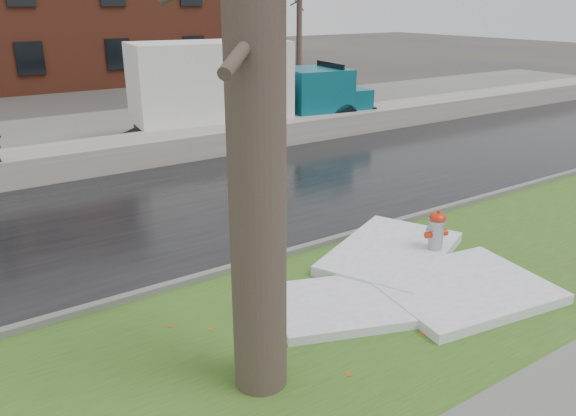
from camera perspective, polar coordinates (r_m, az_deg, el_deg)
ground at (r=9.76m, az=4.52°, el=-6.68°), size 120.00×120.00×0.00m
verge at (r=8.93m, az=9.54°, el=-9.52°), size 60.00×4.50×0.04m
road at (r=13.29m, az=-7.52°, el=0.73°), size 60.00×7.00×0.03m
parking_lot at (r=20.99m, az=-18.08°, el=7.13°), size 60.00×9.00×0.03m
curb at (r=10.45m, az=1.14°, el=-4.30°), size 60.00×0.15×0.14m
snowbank at (r=16.91m, az=-14.02°, el=5.81°), size 60.00×1.60×0.75m
bg_tree_right at (r=37.55m, az=1.15°, el=18.55°), size 1.40×1.62×6.50m
fire_hydrant at (r=10.38m, az=14.81°, el=-2.45°), size 0.45×0.41×0.91m
tree at (r=5.75m, az=-3.44°, el=16.34°), size 1.48×1.68×7.90m
box_truck at (r=19.40m, az=-4.92°, el=12.13°), size 9.79×3.31×3.23m
snow_patch_near at (r=9.43m, az=17.33°, el=-7.81°), size 2.86×2.36×0.16m
snow_patch_far at (r=8.65m, az=5.97°, el=-9.66°), size 2.62×2.26×0.14m
snow_patch_side at (r=10.37m, az=10.47°, el=-4.50°), size 3.30×2.82×0.18m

